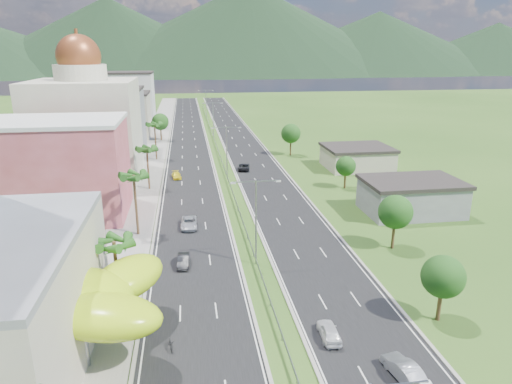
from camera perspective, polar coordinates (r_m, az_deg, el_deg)
name	(u,v)px	position (r m, az deg, el deg)	size (l,w,h in m)	color
ground	(270,306)	(49.28, 1.79, -14.08)	(500.00, 500.00, 0.00)	#2D5119
road_left	(189,143)	(133.82, -8.39, 6.08)	(11.00, 260.00, 0.04)	black
road_right	(240,141)	(134.69, -1.97, 6.33)	(11.00, 260.00, 0.04)	black
sidewalk_left	(155,144)	(134.13, -12.47, 5.90)	(7.00, 260.00, 0.12)	gray
median_guardrail	(219,153)	(116.33, -4.61, 4.83)	(0.10, 216.06, 0.76)	gray
streetlight_median_b	(256,213)	(55.27, -0.01, -2.70)	(6.04, 0.25, 11.00)	gray
streetlight_median_c	(227,147)	(93.60, -3.70, 5.62)	(6.04, 0.25, 11.00)	gray
streetlight_median_d	(213,117)	(137.87, -5.38, 9.36)	(6.04, 0.25, 11.00)	gray
streetlight_median_e	(206,101)	(182.49, -6.26, 11.27)	(6.04, 0.25, 11.00)	gray
lime_canopy	(53,299)	(44.39, -24.03, -12.09)	(18.00, 15.00, 7.40)	#B1DA15
pink_shophouse	(59,171)	(78.21, -23.37, 2.45)	(20.00, 15.00, 15.00)	#B3494D
domed_building	(86,124)	(99.47, -20.46, 7.97)	(20.00, 20.00, 28.70)	beige
midrise_grey	(111,122)	(124.12, -17.64, 8.33)	(16.00, 15.00, 16.00)	slate
midrise_beige	(123,116)	(145.89, -16.33, 9.08)	(16.00, 15.00, 13.00)	#B8AA97
midrise_white	(130,100)	(168.27, -15.44, 11.03)	(16.00, 15.00, 18.00)	silver
shed_near	(411,198)	(78.86, 18.81, -0.72)	(15.00, 10.00, 5.00)	slate
shed_far	(357,158)	(106.11, 12.50, 4.13)	(14.00, 12.00, 4.40)	#B8AA97
palm_tree_b	(114,246)	(47.79, -17.31, -6.43)	(3.60, 3.60, 8.10)	#47301C
palm_tree_c	(134,178)	(66.08, -15.03, 1.66)	(3.60, 3.60, 9.60)	#47301C
palm_tree_d	(147,151)	(88.56, -13.49, 5.03)	(3.60, 3.60, 8.60)	#47301C
palm_tree_e	(155,126)	(112.95, -12.57, 8.07)	(3.60, 3.60, 9.40)	#47301C
leafy_tree_lfar	(160,122)	(138.03, -11.88, 8.59)	(4.90, 4.90, 8.05)	#47301C
leafy_tree_ra	(443,277)	(48.19, 22.35, -9.78)	(4.20, 4.20, 6.90)	#47301C
leafy_tree_rb	(396,212)	(63.11, 17.04, -2.42)	(4.55, 4.55, 7.47)	#47301C
leafy_tree_rc	(346,166)	(89.20, 11.16, 3.18)	(3.85, 3.85, 6.33)	#47301C
leafy_tree_rd	(291,134)	(116.04, 4.38, 7.30)	(4.90, 4.90, 8.05)	#47301C
mountain_ridge	(250,76)	(496.66, -0.80, 14.35)	(860.00, 140.00, 90.00)	black
car_dark_left	(183,261)	(57.89, -9.08, -8.47)	(1.39, 3.99, 1.32)	black
car_silver_mid_left	(189,223)	(69.63, -8.38, -3.84)	(2.37, 5.15, 1.43)	#A5A7AD
car_yellow_far_left	(176,175)	(96.71, -9.91, 2.06)	(1.71, 4.20, 1.22)	yellow
car_white_near_right	(329,331)	(44.70, 9.12, -16.83)	(1.65, 4.10, 1.40)	silver
car_silver_right	(404,370)	(41.57, 18.02, -20.39)	(1.63, 4.66, 1.54)	#94959B
car_dark_far_right	(244,167)	(102.01, -1.53, 3.17)	(2.35, 5.10, 1.42)	black
motorcycle	(171,342)	(43.66, -10.62, -17.97)	(0.58, 1.93, 1.24)	black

